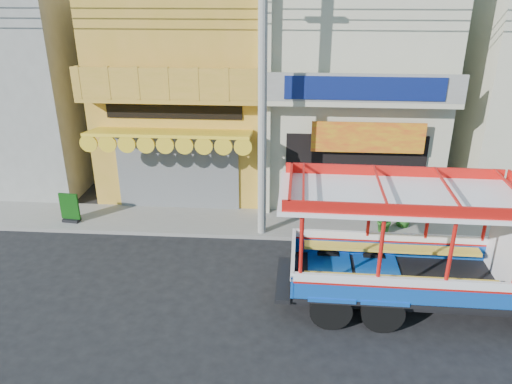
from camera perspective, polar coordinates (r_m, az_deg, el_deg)
ground at (r=13.22m, az=4.20°, el=-11.88°), size 90.00×90.00×0.00m
sidewalk at (r=16.62m, az=4.26°, el=-3.73°), size 30.00×2.00×0.12m
shophouse_left at (r=19.46m, az=-7.50°, el=12.82°), size 6.00×7.50×8.24m
shophouse_right at (r=19.21m, az=10.78°, el=12.47°), size 6.00×6.75×8.24m
party_pilaster at (r=16.08m, az=1.07°, el=10.39°), size 0.35×0.30×8.00m
filler_building_left at (r=22.02m, az=-25.95°, el=11.12°), size 6.00×6.00×7.60m
utility_pole at (r=14.35m, az=1.36°, el=13.01°), size 28.00×0.26×9.00m
songthaew_truck at (r=12.77m, az=21.67°, el=-6.51°), size 7.19×2.54×3.33m
green_sign at (r=17.59m, az=-20.48°, el=-1.92°), size 0.65×0.36×1.00m
potted_plant_a at (r=17.19m, az=14.79°, el=-1.40°), size 1.19×1.22×1.03m
potted_plant_b at (r=16.20m, az=14.33°, el=-2.98°), size 0.67×0.70×1.00m
potted_plant_c at (r=16.85m, az=16.57°, el=-2.29°), size 0.55×0.55×0.95m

